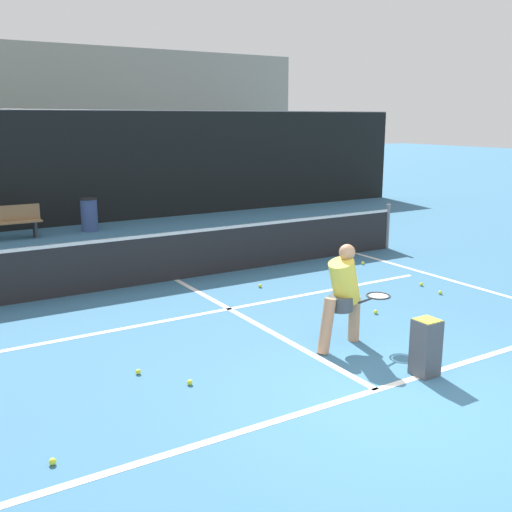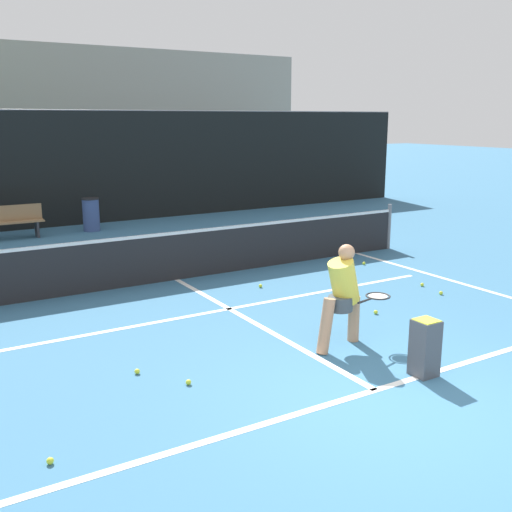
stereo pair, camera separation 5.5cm
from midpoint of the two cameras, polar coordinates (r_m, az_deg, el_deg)
ground_plane at (r=6.94m, az=13.79°, el=-13.55°), size 100.00×100.00×0.00m
court_baseline_near at (r=7.20m, az=11.51°, el=-12.40°), size 11.00×0.10×0.01m
court_service_line at (r=9.87m, az=-2.41°, el=-5.04°), size 8.25×0.10×0.01m
court_center_mark at (r=9.30m, az=-0.34°, el=-6.18°), size 0.10×5.64×0.01m
court_sideline_right at (r=12.13m, az=18.30°, el=-2.24°), size 0.10×6.64×0.01m
net at (r=11.58m, az=-7.50°, el=0.19°), size 11.09×0.09×1.07m
fence_back at (r=18.12m, az=-16.84°, el=7.98°), size 24.00×0.06×3.29m
player_practicing at (r=8.18m, az=8.49°, el=-3.51°), size 1.21×0.55×1.43m
tennis_ball_scattered_0 at (r=11.06m, az=0.57°, el=-2.86°), size 0.07×0.07×0.07m
tennis_ball_scattered_1 at (r=12.98m, az=10.36°, el=-0.68°), size 0.07×0.07×0.07m
tennis_ball_scattered_2 at (r=9.79m, az=11.50°, el=-5.26°), size 0.07×0.07×0.07m
tennis_ball_scattered_3 at (r=7.22m, az=-6.23°, el=-11.86°), size 0.07×0.07×0.07m
tennis_ball_scattered_4 at (r=7.59m, az=-11.04°, el=-10.74°), size 0.07×0.07×0.07m
tennis_ball_scattered_5 at (r=11.13m, az=17.34°, el=-3.37°), size 0.07×0.07×0.07m
tennis_ball_scattered_6 at (r=6.01m, az=-18.76°, el=-17.99°), size 0.07×0.07×0.07m
tennis_ball_scattered_7 at (r=11.57m, az=15.67°, el=-2.64°), size 0.07×0.07×0.07m
tennis_ball_scattered_8 at (r=13.03m, az=9.03°, el=-0.57°), size 0.07×0.07×0.07m
ball_hopper at (r=7.59m, az=15.99°, el=-8.27°), size 0.28×0.28×0.71m
courtside_bench at (r=16.65m, az=-22.65°, el=3.09°), size 1.85×0.41×0.86m
trash_bin at (r=17.16m, az=-15.35°, el=3.85°), size 0.47×0.47×0.91m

